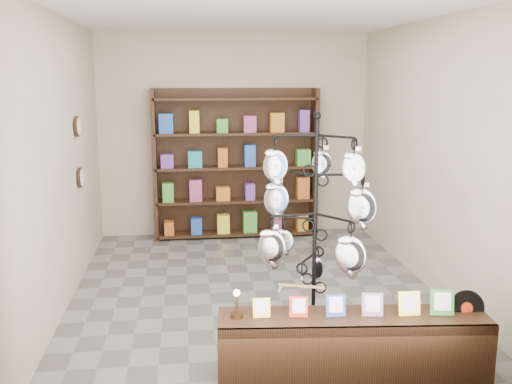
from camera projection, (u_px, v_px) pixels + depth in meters
The scene contains 6 objects.
ground at pixel (255, 291), 6.41m from camera, with size 5.00×5.00×0.00m, color slate.
room_envelope at pixel (254, 126), 6.04m from camera, with size 5.00×5.00×5.00m.
display_tree at pixel (315, 214), 4.91m from camera, with size 1.14×1.14×2.08m.
front_shelf at pixel (353, 346), 4.53m from camera, with size 2.16×0.62×0.75m.
back_shelving at pixel (236, 168), 8.43m from camera, with size 2.42×0.36×2.20m.
wall_clocks at pixel (79, 152), 6.65m from camera, with size 0.03×0.24×0.84m.
Camera 1 is at (-0.73, -6.01, 2.37)m, focal length 40.00 mm.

